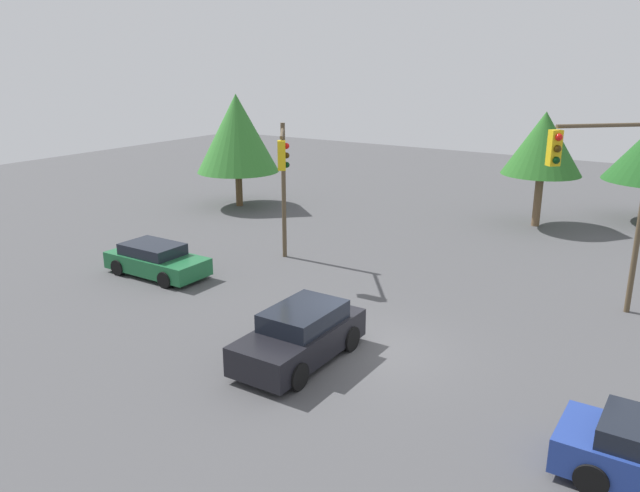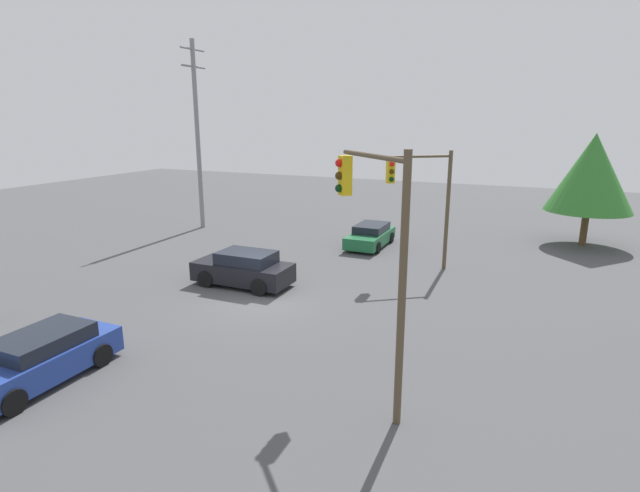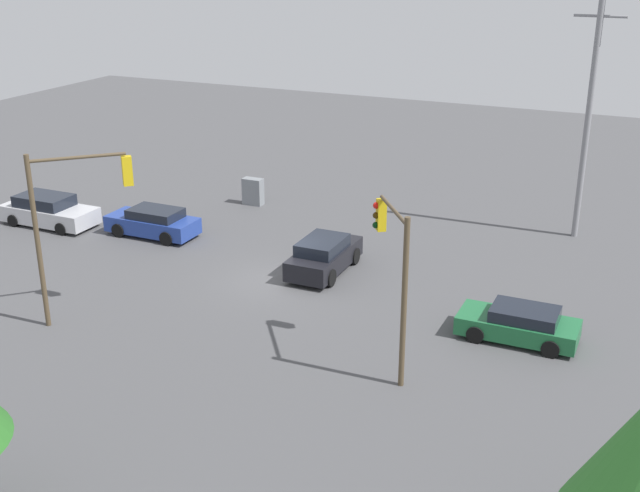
% 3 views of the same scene
% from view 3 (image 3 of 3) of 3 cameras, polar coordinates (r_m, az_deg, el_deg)
% --- Properties ---
extents(ground_plane, '(80.00, 80.00, 0.00)m').
position_cam_3_polar(ground_plane, '(32.88, -2.89, -2.39)').
color(ground_plane, '#4C4C4F').
extents(sedan_dark, '(1.92, 4.20, 1.50)m').
position_cam_3_polar(sedan_dark, '(33.32, 0.28, -0.68)').
color(sedan_dark, black).
rests_on(sedan_dark, ground_plane).
extents(sedan_green, '(4.08, 1.87, 1.22)m').
position_cam_3_polar(sedan_green, '(28.64, 13.99, -5.41)').
color(sedan_green, '#1E6638').
rests_on(sedan_green, ground_plane).
extents(sedan_blue, '(4.32, 1.88, 1.34)m').
position_cam_3_polar(sedan_blue, '(38.27, -11.78, 1.66)').
color(sedan_blue, '#233D93').
rests_on(sedan_blue, ground_plane).
extents(sedan_silver, '(4.73, 2.04, 1.49)m').
position_cam_3_polar(sedan_silver, '(41.09, -18.75, 2.38)').
color(sedan_silver, silver).
rests_on(sedan_silver, ground_plane).
extents(traffic_signal_main, '(1.98, 2.61, 5.54)m').
position_cam_3_polar(traffic_signal_main, '(24.91, 5.24, -0.90)').
color(traffic_signal_main, brown).
rests_on(traffic_signal_main, ground_plane).
extents(traffic_signal_cross, '(2.64, 2.59, 6.33)m').
position_cam_3_polar(traffic_signal_cross, '(29.14, -17.13, 2.62)').
color(traffic_signal_cross, brown).
rests_on(traffic_signal_cross, ground_plane).
extents(utility_pole_tall, '(2.20, 0.28, 11.57)m').
position_cam_3_polar(utility_pole_tall, '(37.94, 18.62, 9.36)').
color(utility_pole_tall, gray).
rests_on(utility_pole_tall, ground_plane).
extents(electrical_cabinet, '(1.05, 0.54, 1.40)m').
position_cam_3_polar(electrical_cabinet, '(42.13, -4.79, 3.88)').
color(electrical_cabinet, gray).
rests_on(electrical_cabinet, ground_plane).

